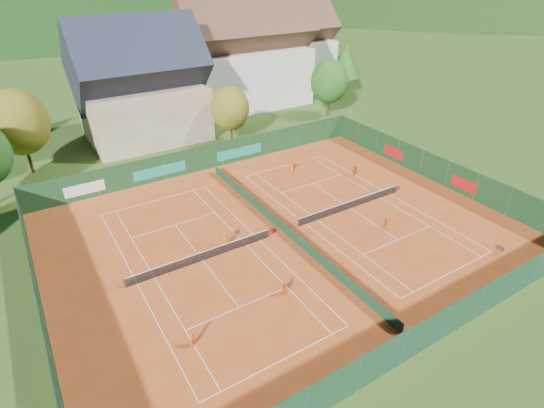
{
  "coord_description": "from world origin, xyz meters",
  "views": [
    {
      "loc": [
        -17.91,
        -26.78,
        21.74
      ],
      "look_at": [
        0.0,
        2.0,
        2.0
      ],
      "focal_mm": 28.0,
      "sensor_mm": 36.0,
      "label": 1
    }
  ],
  "objects_px": {
    "hotel_block_a": "(245,60)",
    "player_right_near": "(385,224)",
    "player_right_far_b": "(354,171)",
    "ball_hopper": "(501,249)",
    "hotel_block_b": "(289,49)",
    "player_left_far": "(225,239)",
    "player_left_near": "(193,339)",
    "player_left_mid": "(284,290)",
    "chalet": "(141,90)",
    "player_right_far_a": "(292,166)"
  },
  "relations": [
    {
      "from": "player_left_far",
      "to": "player_right_near",
      "type": "height_order",
      "value": "player_left_far"
    },
    {
      "from": "hotel_block_b",
      "to": "player_right_near",
      "type": "height_order",
      "value": "hotel_block_b"
    },
    {
      "from": "player_left_near",
      "to": "player_left_far",
      "type": "height_order",
      "value": "player_left_far"
    },
    {
      "from": "player_right_far_b",
      "to": "player_left_far",
      "type": "bearing_deg",
      "value": -21.17
    },
    {
      "from": "hotel_block_a",
      "to": "player_right_near",
      "type": "bearing_deg",
      "value": -101.05
    },
    {
      "from": "player_left_near",
      "to": "player_left_far",
      "type": "relative_size",
      "value": 0.82
    },
    {
      "from": "player_right_far_b",
      "to": "player_right_far_a",
      "type": "bearing_deg",
      "value": -76.35
    },
    {
      "from": "hotel_block_b",
      "to": "player_right_far_b",
      "type": "distance_m",
      "value": 42.37
    },
    {
      "from": "hotel_block_a",
      "to": "player_right_far_b",
      "type": "distance_m",
      "value": 31.35
    },
    {
      "from": "player_left_far",
      "to": "player_right_far_b",
      "type": "xyz_separation_m",
      "value": [
        18.87,
        4.75,
        -0.18
      ]
    },
    {
      "from": "hotel_block_b",
      "to": "ball_hopper",
      "type": "relative_size",
      "value": 21.6
    },
    {
      "from": "ball_hopper",
      "to": "player_left_near",
      "type": "relative_size",
      "value": 0.62
    },
    {
      "from": "player_right_far_b",
      "to": "chalet",
      "type": "bearing_deg",
      "value": -91.62
    },
    {
      "from": "hotel_block_a",
      "to": "ball_hopper",
      "type": "height_order",
      "value": "hotel_block_a"
    },
    {
      "from": "player_left_near",
      "to": "player_right_near",
      "type": "distance_m",
      "value": 20.53
    },
    {
      "from": "player_right_near",
      "to": "hotel_block_b",
      "type": "bearing_deg",
      "value": 50.65
    },
    {
      "from": "player_left_far",
      "to": "hotel_block_a",
      "type": "bearing_deg",
      "value": -127.1
    },
    {
      "from": "hotel_block_b",
      "to": "player_right_far_a",
      "type": "height_order",
      "value": "hotel_block_b"
    },
    {
      "from": "hotel_block_b",
      "to": "player_right_far_a",
      "type": "bearing_deg",
      "value": -123.24
    },
    {
      "from": "hotel_block_b",
      "to": "hotel_block_a",
      "type": "bearing_deg",
      "value": -150.26
    },
    {
      "from": "chalet",
      "to": "player_left_mid",
      "type": "relative_size",
      "value": 13.19
    },
    {
      "from": "ball_hopper",
      "to": "player_right_near",
      "type": "relative_size",
      "value": 0.66
    },
    {
      "from": "chalet",
      "to": "ball_hopper",
      "type": "distance_m",
      "value": 46.03
    },
    {
      "from": "player_left_near",
      "to": "player_right_near",
      "type": "bearing_deg",
      "value": -29.05
    },
    {
      "from": "ball_hopper",
      "to": "player_left_near",
      "type": "distance_m",
      "value": 26.29
    },
    {
      "from": "player_left_mid",
      "to": "player_right_far_a",
      "type": "distance_m",
      "value": 21.39
    },
    {
      "from": "hotel_block_b",
      "to": "ball_hopper",
      "type": "height_order",
      "value": "hotel_block_b"
    },
    {
      "from": "hotel_block_a",
      "to": "hotel_block_b",
      "type": "distance_m",
      "value": 16.14
    },
    {
      "from": "chalet",
      "to": "player_right_far_b",
      "type": "height_order",
      "value": "chalet"
    },
    {
      "from": "chalet",
      "to": "hotel_block_a",
      "type": "bearing_deg",
      "value": 17.53
    },
    {
      "from": "player_left_near",
      "to": "player_right_far_b",
      "type": "bearing_deg",
      "value": -10.65
    },
    {
      "from": "player_right_far_b",
      "to": "ball_hopper",
      "type": "bearing_deg",
      "value": 55.95
    },
    {
      "from": "player_left_far",
      "to": "player_right_near",
      "type": "bearing_deg",
      "value": 152.91
    },
    {
      "from": "hotel_block_b",
      "to": "player_left_mid",
      "type": "xyz_separation_m",
      "value": [
        -34.61,
        -51.11,
        -6.01
      ]
    },
    {
      "from": "chalet",
      "to": "player_right_far_b",
      "type": "distance_m",
      "value": 30.04
    },
    {
      "from": "player_left_near",
      "to": "player_right_far_b",
      "type": "height_order",
      "value": "player_left_near"
    },
    {
      "from": "player_right_far_a",
      "to": "player_right_near",
      "type": "bearing_deg",
      "value": 89.01
    },
    {
      "from": "player_left_near",
      "to": "player_right_near",
      "type": "relative_size",
      "value": 1.07
    },
    {
      "from": "hotel_block_b",
      "to": "player_left_mid",
      "type": "height_order",
      "value": "hotel_block_b"
    },
    {
      "from": "player_right_far_b",
      "to": "player_left_mid",
      "type": "bearing_deg",
      "value": -0.17
    },
    {
      "from": "chalet",
      "to": "ball_hopper",
      "type": "height_order",
      "value": "chalet"
    },
    {
      "from": "hotel_block_b",
      "to": "ball_hopper",
      "type": "distance_m",
      "value": 59.07
    },
    {
      "from": "player_left_far",
      "to": "player_right_far_b",
      "type": "distance_m",
      "value": 19.46
    },
    {
      "from": "chalet",
      "to": "player_right_far_a",
      "type": "relative_size",
      "value": 11.52
    },
    {
      "from": "player_right_far_a",
      "to": "player_right_far_b",
      "type": "bearing_deg",
      "value": 137.21
    },
    {
      "from": "player_left_near",
      "to": "player_left_far",
      "type": "xyz_separation_m",
      "value": [
        6.63,
        8.7,
        0.15
      ]
    },
    {
      "from": "hotel_block_a",
      "to": "player_left_far",
      "type": "distance_m",
      "value": 41.83
    },
    {
      "from": "hotel_block_b",
      "to": "player_right_near",
      "type": "distance_m",
      "value": 53.64
    },
    {
      "from": "player_right_near",
      "to": "player_right_far_b",
      "type": "xyz_separation_m",
      "value": [
        5.25,
        10.1,
        0.01
      ]
    },
    {
      "from": "chalet",
      "to": "hotel_block_b",
      "type": "distance_m",
      "value": 35.85
    }
  ]
}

